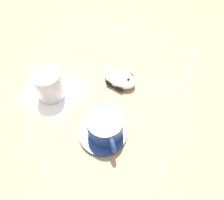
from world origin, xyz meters
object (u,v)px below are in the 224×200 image
at_px(coffee_cup, 105,126).
at_px(drinking_glass, 49,85).
at_px(computer_mouse, 120,79).
at_px(saucer, 103,133).

height_order(coffee_cup, drinking_glass, drinking_glass).
relative_size(coffee_cup, computer_mouse, 0.93).
distance_m(saucer, drinking_glass, 0.20).
bearing_deg(saucer, drinking_glass, 69.14).
bearing_deg(computer_mouse, saucer, -175.58).
height_order(computer_mouse, drinking_glass, drinking_glass).
relative_size(computer_mouse, drinking_glass, 1.32).
distance_m(computer_mouse, drinking_glass, 0.21).
relative_size(saucer, coffee_cup, 1.18).
bearing_deg(drinking_glass, coffee_cup, -109.25).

